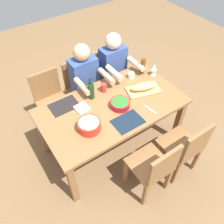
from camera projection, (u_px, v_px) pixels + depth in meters
name	position (u px, v px, depth m)	size (l,w,h in m)	color
ground_plane	(112.00, 144.00, 3.19)	(8.00, 8.00, 0.00)	brown
dining_table	(112.00, 111.00, 2.72)	(1.65, 0.92, 0.74)	olive
chair_far_left	(186.00, 147.00, 2.57)	(0.40, 0.40, 0.85)	olive
chair_near_center	(81.00, 86.00, 3.28)	(0.40, 0.40, 0.85)	olive
diner_near_center	(86.00, 81.00, 3.02)	(0.41, 0.53, 1.20)	#2D2D38
chair_near_left	(108.00, 75.00, 3.45)	(0.40, 0.40, 0.85)	olive
diner_near_left	(115.00, 69.00, 3.19)	(0.41, 0.53, 1.20)	#2D2D38
chair_far_center	(155.00, 168.00, 2.40)	(0.40, 0.40, 0.85)	olive
chair_near_right	(51.00, 98.00, 3.11)	(0.40, 0.40, 0.85)	olive
serving_bowl_greens	(120.00, 104.00, 2.61)	(0.22, 0.22, 0.08)	#B21923
serving_bowl_pasta	(89.00, 125.00, 2.37)	(0.24, 0.24, 0.10)	red
cutting_board	(143.00, 90.00, 2.81)	(0.40, 0.22, 0.02)	tan
bread_loaf	(144.00, 87.00, 2.77)	(0.32, 0.11, 0.09)	tan
wine_bottle	(91.00, 90.00, 2.66)	(0.08, 0.08, 0.29)	#193819
beer_bottle	(143.00, 66.00, 2.98)	(0.06, 0.06, 0.22)	brown
wine_glass	(154.00, 67.00, 2.95)	(0.08, 0.08, 0.17)	silver
fork_far_left	(150.00, 110.00, 2.60)	(0.02, 0.17, 0.01)	silver
cup_near_center	(103.00, 88.00, 2.78)	(0.07, 0.07, 0.11)	red
cup_near_left	(131.00, 75.00, 2.96)	(0.08, 0.08, 0.08)	white
placemat_far_center	(128.00, 122.00, 2.48)	(0.32, 0.23, 0.01)	#142333
placemat_near_right	(64.00, 106.00, 2.64)	(0.32, 0.23, 0.01)	black
napkin_stack	(82.00, 108.00, 2.60)	(0.14, 0.14, 0.02)	white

